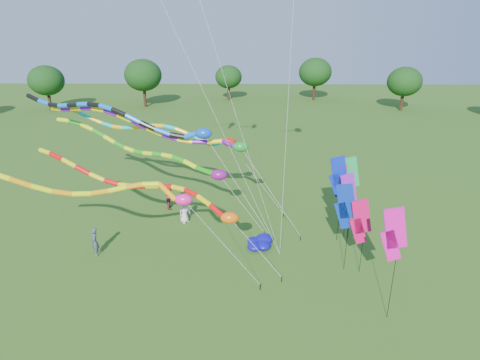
{
  "coord_description": "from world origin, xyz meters",
  "views": [
    {
      "loc": [
        0.74,
        -15.2,
        11.85
      ],
      "look_at": [
        0.33,
        3.57,
        4.8
      ],
      "focal_mm": 30.0,
      "sensor_mm": 36.0,
      "label": 1
    }
  ],
  "objects_px": {
    "tube_kite_red": "(155,190)",
    "tube_kite_orange": "(89,187)",
    "person_b": "(95,242)",
    "person_a": "(184,211)",
    "person_c": "(170,196)",
    "blue_nylon_heap": "(266,242)"
  },
  "relations": [
    {
      "from": "tube_kite_orange",
      "to": "person_b",
      "type": "xyz_separation_m",
      "value": [
        -1.58,
        3.4,
        -4.63
      ]
    },
    {
      "from": "person_a",
      "to": "person_c",
      "type": "height_order",
      "value": "person_c"
    },
    {
      "from": "blue_nylon_heap",
      "to": "person_c",
      "type": "bearing_deg",
      "value": 141.44
    },
    {
      "from": "tube_kite_orange",
      "to": "person_c",
      "type": "height_order",
      "value": "tube_kite_orange"
    },
    {
      "from": "tube_kite_orange",
      "to": "blue_nylon_heap",
      "type": "bearing_deg",
      "value": 27.38
    },
    {
      "from": "blue_nylon_heap",
      "to": "person_c",
      "type": "distance_m",
      "value": 8.42
    },
    {
      "from": "tube_kite_orange",
      "to": "person_a",
      "type": "distance_m",
      "value": 9.33
    },
    {
      "from": "person_b",
      "to": "tube_kite_orange",
      "type": "bearing_deg",
      "value": -0.8
    },
    {
      "from": "person_b",
      "to": "person_a",
      "type": "bearing_deg",
      "value": 108.25
    },
    {
      "from": "tube_kite_red",
      "to": "person_b",
      "type": "height_order",
      "value": "tube_kite_red"
    },
    {
      "from": "tube_kite_red",
      "to": "tube_kite_orange",
      "type": "height_order",
      "value": "tube_kite_orange"
    },
    {
      "from": "person_a",
      "to": "person_b",
      "type": "bearing_deg",
      "value": 179.44
    },
    {
      "from": "tube_kite_orange",
      "to": "person_a",
      "type": "bearing_deg",
      "value": 67.42
    },
    {
      "from": "tube_kite_orange",
      "to": "person_b",
      "type": "distance_m",
      "value": 5.95
    },
    {
      "from": "blue_nylon_heap",
      "to": "person_c",
      "type": "relative_size",
      "value": 0.91
    },
    {
      "from": "tube_kite_orange",
      "to": "blue_nylon_heap",
      "type": "xyz_separation_m",
      "value": [
        8.0,
        4.6,
        -5.2
      ]
    },
    {
      "from": "blue_nylon_heap",
      "to": "person_b",
      "type": "xyz_separation_m",
      "value": [
        -9.58,
        -1.2,
        0.57
      ]
    },
    {
      "from": "tube_kite_orange",
      "to": "person_a",
      "type": "xyz_separation_m",
      "value": [
        2.77,
        7.59,
        -4.66
      ]
    },
    {
      "from": "person_b",
      "to": "person_c",
      "type": "height_order",
      "value": "person_c"
    },
    {
      "from": "tube_kite_red",
      "to": "person_a",
      "type": "height_order",
      "value": "tube_kite_red"
    },
    {
      "from": "tube_kite_red",
      "to": "person_b",
      "type": "distance_m",
      "value": 4.55
    },
    {
      "from": "person_a",
      "to": "tube_kite_red",
      "type": "bearing_deg",
      "value": -148.14
    }
  ]
}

